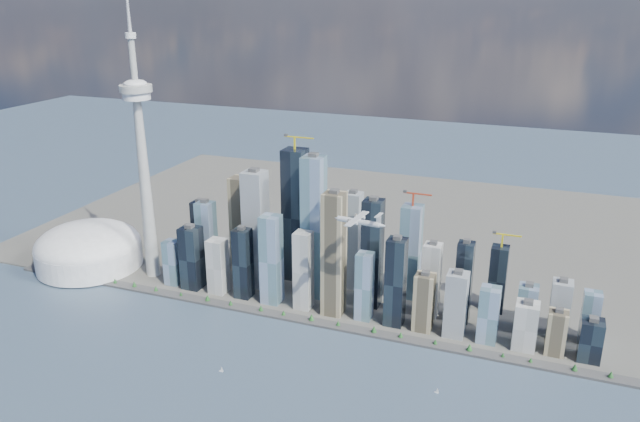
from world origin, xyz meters
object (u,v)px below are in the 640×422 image
at_px(dome_stadium, 89,248).
at_px(airplane, 359,221).
at_px(sailboat_west, 222,370).
at_px(sailboat_east, 437,391).
at_px(needle_tower, 142,156).

distance_m(dome_stadium, airplane, 602.27).
xyz_separation_m(airplane, sailboat_west, (-156.00, -145.23, -196.50)).
bearing_deg(sailboat_west, sailboat_east, 13.12).
distance_m(sailboat_west, sailboat_east, 302.92).
xyz_separation_m(dome_stadium, sailboat_west, (418.99, -225.63, -36.34)).
bearing_deg(needle_tower, airplane, -11.74).
bearing_deg(sailboat_east, sailboat_west, -159.65).
distance_m(needle_tower, sailboat_east, 645.84).
relative_size(needle_tower, sailboat_west, 57.05).
height_order(needle_tower, dome_stadium, needle_tower).
bearing_deg(dome_stadium, sailboat_west, -28.30).
distance_m(dome_stadium, sailboat_east, 735.96).
bearing_deg(sailboat_east, dome_stadium, 175.97).
distance_m(needle_tower, dome_stadium, 241.40).
relative_size(dome_stadium, airplane, 2.52).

